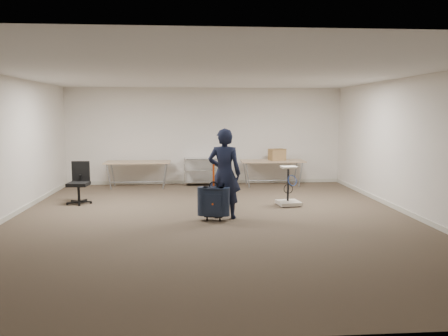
{
  "coord_description": "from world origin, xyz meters",
  "views": [
    {
      "loc": [
        -0.4,
        -8.28,
        2.08
      ],
      "look_at": [
        0.24,
        0.3,
        0.99
      ],
      "focal_mm": 35.0,
      "sensor_mm": 36.0,
      "label": 1
    }
  ],
  "objects": [
    {
      "name": "folding_table_right",
      "position": [
        1.9,
        3.95,
        0.68
      ],
      "size": [
        1.8,
        0.75,
        0.73
      ],
      "color": "tan",
      "rests_on": "ground"
    },
    {
      "name": "suitcase",
      "position": [
        0.01,
        -0.01,
        0.37
      ],
      "size": [
        0.44,
        0.3,
        1.1
      ],
      "color": "#161A33",
      "rests_on": "ground"
    },
    {
      "name": "ground",
      "position": [
        0.0,
        0.0,
        0.0
      ],
      "size": [
        9.0,
        9.0,
        0.0
      ],
      "primitive_type": "plane",
      "color": "#3F3426",
      "rests_on": "ground"
    },
    {
      "name": "cardboard_box",
      "position": [
        2.04,
        4.0,
        0.89
      ],
      "size": [
        0.5,
        0.42,
        0.32
      ],
      "primitive_type": "cube",
      "rotation": [
        0.0,
        0.0,
        0.25
      ],
      "color": "olive",
      "rests_on": "folding_table_right"
    },
    {
      "name": "office_chair",
      "position": [
        -2.99,
        1.85,
        0.29
      ],
      "size": [
        0.58,
        0.58,
        0.96
      ],
      "color": "black",
      "rests_on": "ground"
    },
    {
      "name": "person",
      "position": [
        0.24,
        0.19,
        0.89
      ],
      "size": [
        0.73,
        0.56,
        1.78
      ],
      "primitive_type": "imported",
      "rotation": [
        0.0,
        0.0,
        2.92
      ],
      "color": "black",
      "rests_on": "ground"
    },
    {
      "name": "equipment_cart",
      "position": [
        1.78,
        1.27,
        0.23
      ],
      "size": [
        0.54,
        0.54,
        0.89
      ],
      "color": "beige",
      "rests_on": "ground"
    },
    {
      "name": "room_shell",
      "position": [
        0.0,
        1.38,
        0.05
      ],
      "size": [
        8.0,
        9.0,
        9.0
      ],
      "color": "silver",
      "rests_on": "ground"
    },
    {
      "name": "wire_shelf",
      "position": [
        0.0,
        4.2,
        0.44
      ],
      "size": [
        1.22,
        0.47,
        0.8
      ],
      "color": "silver",
      "rests_on": "ground"
    },
    {
      "name": "folding_table_left",
      "position": [
        -1.9,
        3.95,
        0.68
      ],
      "size": [
        1.8,
        0.75,
        0.73
      ],
      "color": "tan",
      "rests_on": "ground"
    }
  ]
}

